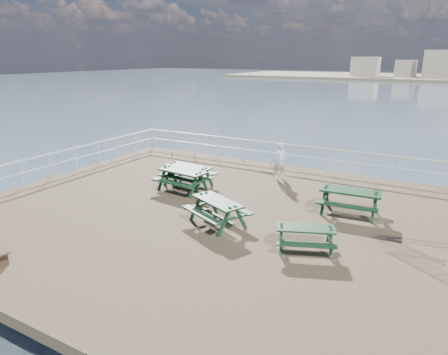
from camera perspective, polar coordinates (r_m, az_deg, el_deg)
ground at (r=13.53m, az=0.73°, el=-5.94°), size 18.00×14.00×0.30m
railing at (r=15.40m, az=5.10°, el=0.90°), size 17.77×13.76×1.10m
picnic_table_a at (r=15.77m, az=-5.95°, el=0.24°), size 2.08×1.75×0.94m
picnic_table_b at (r=16.34m, az=-5.14°, el=0.87°), size 2.07×1.72×0.95m
picnic_table_c at (r=14.03m, az=17.55°, el=-2.63°), size 2.04×1.70×0.94m
picnic_table_d at (r=12.58m, az=-0.94°, el=-4.20°), size 2.31×2.13×0.90m
picnic_table_e at (r=11.20m, az=11.56°, el=-7.82°), size 1.93×1.76×0.76m
person at (r=17.33m, az=8.06°, el=2.34°), size 0.69×0.63×1.58m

